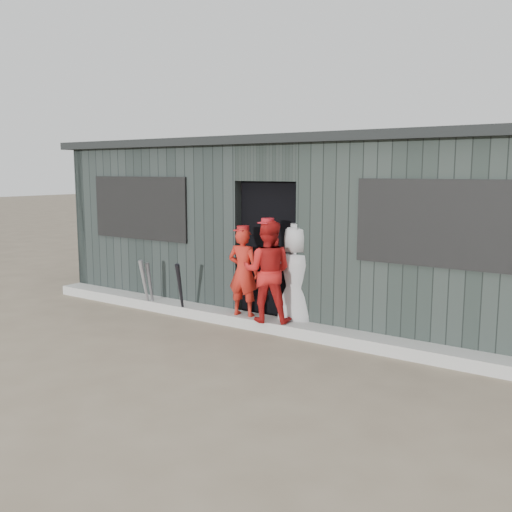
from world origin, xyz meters
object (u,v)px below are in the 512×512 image
Objects in this scene: bat_mid at (150,287)px; player_red_left at (243,272)px; player_grey_back at (296,278)px; bat_left at (145,285)px; dugout at (317,225)px; player_red_right at (268,271)px; bat_right at (180,290)px.

player_red_left is at bearing 3.51° from bat_mid.
player_grey_back is (2.38, 0.39, 0.33)m from bat_mid.
bat_left is 0.67× the size of player_red_left.
dugout reaches higher than player_grey_back.
player_grey_back is (0.68, 0.28, -0.05)m from player_red_left.
player_red_left is 0.86× the size of player_grey_back.
player_grey_back is at bearing -146.92° from player_red_right.
bat_mid is 0.09× the size of dugout.
bat_right is 0.63× the size of player_red_right.
dugout reaches higher than bat_left.
player_red_left is at bearing -96.85° from dugout.
bat_right reaches higher than bat_left.
bat_right is at bearing -0.98° from bat_left.
player_red_right is at bearing -82.23° from dugout.
bat_left reaches higher than bat_mid.
dugout is (0.21, 1.71, 0.52)m from player_red_left.
bat_right is at bearing 7.34° from player_grey_back.
player_red_left is at bearing -32.82° from player_red_right.
player_red_left reaches higher than bat_left.
player_red_left is at bearing 13.77° from player_grey_back.
bat_left is at bearing -20.67° from player_red_right.
dugout reaches higher than player_red_left.
bat_mid is at bearing -22.80° from player_red_right.
dugout is at bearing 43.75° from bat_mid.
player_red_left is 0.15× the size of dugout.
bat_left is at bearing 179.02° from bat_right.
player_red_right is (1.44, 0.12, 0.41)m from bat_right.
bat_right is (0.74, -0.01, 0.01)m from bat_left.
bat_right is at bearing -121.98° from dugout.
bat_left is 0.95× the size of bat_right.
player_red_right is 0.95× the size of player_grey_back.
bat_mid is 0.61× the size of player_red_left.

